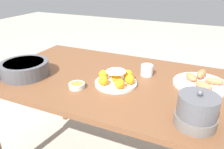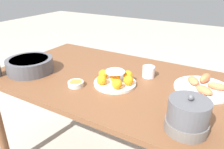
# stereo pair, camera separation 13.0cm
# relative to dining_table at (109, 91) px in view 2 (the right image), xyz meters

# --- Properties ---
(dining_table) EXTENTS (1.46, 0.88, 0.77)m
(dining_table) POSITION_rel_dining_table_xyz_m (0.00, 0.00, 0.00)
(dining_table) COLOR brown
(dining_table) RESTS_ON ground_plane
(cake_plate) EXTENTS (0.25, 0.25, 0.09)m
(cake_plate) POSITION_rel_dining_table_xyz_m (-0.08, 0.07, 0.13)
(cake_plate) COLOR silver
(cake_plate) RESTS_ON dining_table
(serving_bowl) EXTENTS (0.30, 0.30, 0.09)m
(serving_bowl) POSITION_rel_dining_table_xyz_m (0.50, 0.19, 0.15)
(serving_bowl) COLOR #4C4C51
(serving_bowl) RESTS_ON dining_table
(sauce_bowl) EXTENTS (0.09, 0.09, 0.03)m
(sauce_bowl) POSITION_rel_dining_table_xyz_m (0.10, 0.21, 0.11)
(sauce_bowl) COLOR beige
(sauce_bowl) RESTS_ON dining_table
(seafood_platter) EXTENTS (0.31, 0.31, 0.06)m
(seafood_platter) POSITION_rel_dining_table_xyz_m (-0.54, -0.13, 0.12)
(seafood_platter) COLOR silver
(seafood_platter) RESTS_ON dining_table
(cup_near) EXTENTS (0.08, 0.08, 0.07)m
(cup_near) POSITION_rel_dining_table_xyz_m (-0.21, -0.13, 0.13)
(cup_near) COLOR white
(cup_near) RESTS_ON dining_table
(warming_pot) EXTENTS (0.18, 0.18, 0.17)m
(warming_pot) POSITION_rel_dining_table_xyz_m (-0.54, 0.29, 0.17)
(warming_pot) COLOR #66605B
(warming_pot) RESTS_ON dining_table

